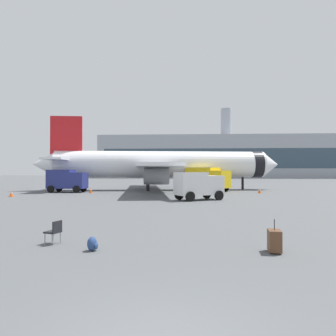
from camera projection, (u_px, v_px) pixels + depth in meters
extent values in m
cylinder|color=white|center=(162.00, 164.00, 45.90)|extent=(30.24, 7.88, 3.80)
cone|color=white|center=(270.00, 165.00, 47.19)|extent=(2.87, 3.91, 3.61)
cone|color=white|center=(44.00, 164.00, 44.57)|extent=(3.64, 3.83, 3.42)
cylinder|color=black|center=(256.00, 165.00, 47.02)|extent=(1.92, 4.03, 3.88)
cube|color=white|center=(153.00, 167.00, 53.79)|extent=(6.95, 16.51, 0.36)
cube|color=white|center=(157.00, 165.00, 37.84)|extent=(6.95, 16.51, 0.36)
cylinder|color=gray|center=(153.00, 175.00, 51.28)|extent=(3.47, 2.62, 2.20)
cylinder|color=gray|center=(156.00, 176.00, 40.32)|extent=(3.47, 2.62, 2.20)
cube|color=red|center=(66.00, 139.00, 44.86)|extent=(4.41, 0.96, 6.40)
cube|color=white|center=(68.00, 161.00, 47.98)|extent=(3.40, 6.30, 0.24)
cube|color=white|center=(57.00, 159.00, 41.60)|extent=(3.40, 6.30, 0.24)
cylinder|color=black|center=(243.00, 183.00, 46.83)|extent=(0.36, 0.36, 1.80)
cylinder|color=black|center=(147.00, 183.00, 48.10)|extent=(0.44, 0.44, 1.80)
cylinder|color=black|center=(148.00, 184.00, 43.32)|extent=(0.44, 0.44, 1.80)
cube|color=navy|center=(79.00, 180.00, 40.71)|extent=(1.80, 2.29, 2.04)
cube|color=#1E232D|center=(84.00, 177.00, 40.64)|extent=(0.19, 1.98, 0.84)
cube|color=navy|center=(61.00, 179.00, 40.99)|extent=(3.24, 2.37, 2.40)
cylinder|color=black|center=(83.00, 188.00, 41.83)|extent=(0.91, 0.27, 0.90)
cylinder|color=black|center=(76.00, 189.00, 39.55)|extent=(0.91, 0.27, 0.90)
cylinder|color=black|center=(59.00, 188.00, 42.21)|extent=(0.91, 0.27, 0.90)
cylinder|color=black|center=(51.00, 189.00, 39.93)|extent=(0.91, 0.27, 0.90)
cube|color=yellow|center=(221.00, 179.00, 41.61)|extent=(2.82, 2.92, 2.29)
cube|color=#1E232D|center=(226.00, 175.00, 41.12)|extent=(1.44, 1.71, 0.95)
cube|color=yellow|center=(203.00, 177.00, 43.65)|extent=(4.86, 4.60, 2.70)
cylinder|color=black|center=(226.00, 188.00, 42.55)|extent=(0.83, 0.74, 0.90)
cylinder|color=black|center=(215.00, 189.00, 40.72)|extent=(0.83, 0.74, 0.90)
cylinder|color=black|center=(201.00, 187.00, 45.41)|extent=(0.83, 0.74, 0.90)
cylinder|color=black|center=(190.00, 188.00, 43.58)|extent=(0.83, 0.74, 0.90)
cube|color=white|center=(211.00, 185.00, 30.35)|extent=(2.51, 2.60, 1.78)
cube|color=#1E232D|center=(217.00, 180.00, 30.68)|extent=(0.94, 1.61, 0.74)
cube|color=white|center=(191.00, 184.00, 29.40)|extent=(3.28, 3.03, 2.10)
cylinder|color=black|center=(207.00, 194.00, 31.38)|extent=(0.89, 0.63, 0.90)
cylinder|color=black|center=(219.00, 195.00, 29.49)|extent=(0.89, 0.63, 0.90)
cylinder|color=black|center=(179.00, 195.00, 30.04)|extent=(0.89, 0.63, 0.90)
cylinder|color=black|center=(190.00, 197.00, 28.15)|extent=(0.89, 0.63, 0.90)
cube|color=#F2590C|center=(91.00, 193.00, 39.54)|extent=(0.44, 0.44, 0.04)
cone|color=#F2590C|center=(91.00, 190.00, 39.55)|extent=(0.36, 0.36, 0.62)
cylinder|color=white|center=(91.00, 190.00, 39.55)|extent=(0.23, 0.23, 0.10)
cube|color=#F2590C|center=(11.00, 196.00, 33.80)|extent=(0.44, 0.44, 0.04)
cone|color=#F2590C|center=(11.00, 193.00, 33.80)|extent=(0.36, 0.36, 0.62)
cylinder|color=white|center=(11.00, 193.00, 33.80)|extent=(0.23, 0.23, 0.10)
cube|color=#F2590C|center=(260.00, 193.00, 39.20)|extent=(0.44, 0.44, 0.04)
cone|color=#F2590C|center=(260.00, 190.00, 39.21)|extent=(0.36, 0.36, 0.59)
cylinder|color=white|center=(260.00, 190.00, 39.21)|extent=(0.23, 0.23, 0.10)
cube|color=brown|center=(274.00, 241.00, 10.54)|extent=(0.47, 0.68, 0.70)
cylinder|color=black|center=(274.00, 225.00, 10.55)|extent=(0.02, 0.02, 0.36)
cylinder|color=black|center=(273.00, 249.00, 10.76)|extent=(0.08, 0.04, 0.08)
cylinder|color=black|center=(276.00, 253.00, 10.32)|extent=(0.08, 0.04, 0.08)
ellipsoid|color=navy|center=(92.00, 244.00, 10.74)|extent=(0.32, 0.40, 0.48)
ellipsoid|color=navy|center=(96.00, 246.00, 10.73)|extent=(0.12, 0.28, 0.24)
cube|color=black|center=(53.00, 232.00, 11.77)|extent=(0.60, 0.60, 0.06)
cube|color=black|center=(57.00, 226.00, 11.70)|extent=(0.20, 0.47, 0.40)
cylinder|color=#999EA5|center=(45.00, 239.00, 11.66)|extent=(0.04, 0.04, 0.44)
cylinder|color=#999EA5|center=(52.00, 237.00, 12.02)|extent=(0.04, 0.04, 0.44)
cylinder|color=#999EA5|center=(53.00, 239.00, 11.52)|extent=(0.04, 0.04, 0.44)
cylinder|color=#999EA5|center=(60.00, 237.00, 11.88)|extent=(0.04, 0.04, 0.44)
cube|color=#9EA3AD|center=(232.00, 157.00, 133.38)|extent=(108.48, 22.77, 17.12)
cube|color=#334756|center=(236.00, 158.00, 121.95)|extent=(103.05, 0.10, 7.70)
cylinder|color=#9EA3AD|center=(226.00, 123.00, 133.67)|extent=(4.40, 4.40, 12.00)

